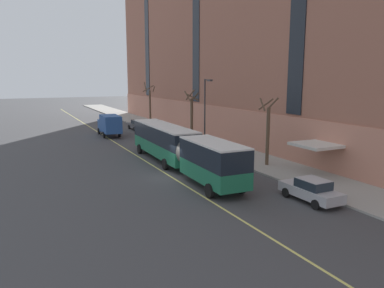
% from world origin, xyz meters
% --- Properties ---
extents(ground_plane, '(260.00, 260.00, 0.00)m').
position_xyz_m(ground_plane, '(0.00, 0.00, 0.00)').
color(ground_plane, '#424244').
extents(sidewalk, '(5.32, 160.00, 0.15)m').
position_xyz_m(sidewalk, '(9.15, 3.00, 0.07)').
color(sidewalk, '#9E9B93').
rests_on(sidewalk, ground).
extents(apartment_facade, '(15.20, 110.00, 27.27)m').
position_xyz_m(apartment_facade, '(17.79, -0.00, 13.62)').
color(apartment_facade, '#A36651').
rests_on(apartment_facade, ground).
extents(city_bus, '(3.21, 19.88, 3.48)m').
position_xyz_m(city_bus, '(1.01, 2.33, 2.03)').
color(city_bus, '#1E704C').
rests_on(city_bus, ground).
extents(parked_car_silver_0, '(1.91, 4.32, 1.56)m').
position_xyz_m(parked_car_silver_0, '(5.25, 18.82, 0.78)').
color(parked_car_silver_0, '#B7B7BC').
rests_on(parked_car_silver_0, ground).
extents(parked_car_silver_1, '(1.95, 4.47, 1.56)m').
position_xyz_m(parked_car_silver_1, '(5.22, -9.58, 0.78)').
color(parked_car_silver_1, '#B7B7BC').
rests_on(parked_car_silver_1, ground).
extents(parked_car_black_2, '(2.02, 4.78, 1.56)m').
position_xyz_m(parked_car_black_2, '(5.39, 9.86, 0.78)').
color(parked_car_black_2, black).
rests_on(parked_car_black_2, ground).
extents(parked_car_darkgray_3, '(1.94, 4.45, 1.56)m').
position_xyz_m(parked_car_darkgray_3, '(5.31, 28.08, 0.78)').
color(parked_car_darkgray_3, '#4C4C51').
rests_on(parked_car_darkgray_3, ground).
extents(box_truck, '(2.53, 6.68, 2.94)m').
position_xyz_m(box_truck, '(-0.05, 23.58, 1.67)').
color(box_truck, '#285199').
rests_on(box_truck, ground).
extents(street_tree_mid_block, '(1.69, 1.38, 6.14)m').
position_xyz_m(street_tree_mid_block, '(8.69, -0.20, 3.21)').
color(street_tree_mid_block, brown).
rests_on(street_tree_mid_block, sidewalk).
extents(street_tree_far_uptown, '(1.76, 1.77, 6.36)m').
position_xyz_m(street_tree_far_uptown, '(8.67, 15.61, 3.36)').
color(street_tree_far_uptown, brown).
rests_on(street_tree_far_uptown, sidewalk).
extents(street_tree_far_downtown, '(1.95, 1.87, 7.16)m').
position_xyz_m(street_tree_far_downtown, '(8.67, 31.54, 3.58)').
color(street_tree_far_downtown, brown).
rests_on(street_tree_far_downtown, sidewalk).
extents(street_lamp, '(0.36, 1.48, 7.74)m').
position_xyz_m(street_lamp, '(7.09, 8.81, 4.82)').
color(street_lamp, '#2D2D30').
rests_on(street_lamp, sidewalk).
extents(fire_hydrant, '(0.42, 0.24, 0.72)m').
position_xyz_m(fire_hydrant, '(6.99, 20.57, 0.49)').
color(fire_hydrant, red).
rests_on(fire_hydrant, sidewalk).
extents(lane_centerline, '(0.16, 140.00, 0.01)m').
position_xyz_m(lane_centerline, '(-0.69, 3.00, 0.00)').
color(lane_centerline, '#E0D66B').
rests_on(lane_centerline, ground).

